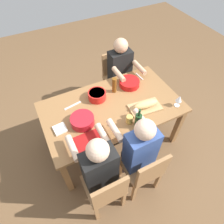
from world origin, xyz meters
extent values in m
plane|color=brown|center=(0.00, 0.00, 0.00)|extent=(8.00, 8.00, 0.00)
cube|color=olive|center=(0.00, 0.00, 0.72)|extent=(1.75, 1.00, 0.04)
cube|color=olive|center=(-0.81, -0.44, 0.35)|extent=(0.07, 0.07, 0.70)
cube|color=olive|center=(0.81, -0.44, 0.35)|extent=(0.07, 0.07, 0.70)
cube|color=olive|center=(-0.81, 0.44, 0.35)|extent=(0.07, 0.07, 0.70)
cube|color=olive|center=(0.81, 0.44, 0.35)|extent=(0.07, 0.07, 0.70)
cube|color=#9E7044|center=(0.48, 0.74, 0.44)|extent=(0.40, 0.40, 0.03)
cube|color=#9E7044|center=(0.48, 0.92, 0.65)|extent=(0.38, 0.04, 0.40)
cube|color=#9E7044|center=(0.65, 0.57, 0.21)|extent=(0.04, 0.04, 0.42)
cube|color=#9E7044|center=(0.31, 0.57, 0.21)|extent=(0.04, 0.04, 0.42)
cube|color=#9E7044|center=(0.65, 0.91, 0.21)|extent=(0.04, 0.04, 0.42)
cube|color=#9E7044|center=(0.31, 0.91, 0.21)|extent=(0.04, 0.04, 0.42)
cylinder|color=#2D2D38|center=(0.56, 0.52, 0.23)|extent=(0.11, 0.11, 0.45)
cylinder|color=#2D2D38|center=(0.40, 0.52, 0.23)|extent=(0.11, 0.11, 0.45)
cube|color=black|center=(0.48, 0.68, 0.73)|extent=(0.34, 0.20, 0.55)
cylinder|color=tan|center=(0.65, 0.41, 0.85)|extent=(0.07, 0.30, 0.07)
cylinder|color=tan|center=(0.31, 0.41, 0.85)|extent=(0.07, 0.30, 0.07)
sphere|color=tan|center=(0.48, 0.68, 1.09)|extent=(0.21, 0.21, 0.21)
cube|color=#9E7044|center=(-0.48, -0.74, 0.44)|extent=(0.40, 0.40, 0.03)
cube|color=#9E7044|center=(-0.48, -0.92, 0.65)|extent=(0.38, 0.04, 0.40)
cube|color=#9E7044|center=(-0.65, -0.57, 0.21)|extent=(0.04, 0.04, 0.42)
cube|color=#9E7044|center=(-0.31, -0.57, 0.21)|extent=(0.04, 0.04, 0.42)
cube|color=#9E7044|center=(-0.65, -0.91, 0.21)|extent=(0.04, 0.04, 0.42)
cube|color=#9E7044|center=(-0.31, -0.91, 0.21)|extent=(0.04, 0.04, 0.42)
cylinder|color=#2D2D38|center=(-0.56, -0.52, 0.23)|extent=(0.11, 0.11, 0.45)
cylinder|color=#2D2D38|center=(-0.40, -0.52, 0.23)|extent=(0.11, 0.11, 0.45)
cube|color=black|center=(-0.48, -0.68, 0.73)|extent=(0.34, 0.20, 0.55)
cylinder|color=beige|center=(-0.65, -0.41, 0.85)|extent=(0.07, 0.30, 0.07)
cylinder|color=beige|center=(-0.31, -0.41, 0.85)|extent=(0.07, 0.30, 0.07)
sphere|color=beige|center=(-0.48, -0.68, 1.09)|extent=(0.21, 0.21, 0.21)
cube|color=#9E7044|center=(0.00, -0.74, 0.44)|extent=(0.40, 0.40, 0.03)
cube|color=#9E7044|center=(0.00, -0.92, 0.65)|extent=(0.38, 0.04, 0.40)
cube|color=#9E7044|center=(-0.17, -0.57, 0.21)|extent=(0.04, 0.04, 0.42)
cube|color=#9E7044|center=(0.17, -0.57, 0.21)|extent=(0.04, 0.04, 0.42)
cube|color=#9E7044|center=(-0.17, -0.91, 0.21)|extent=(0.04, 0.04, 0.42)
cube|color=#9E7044|center=(0.17, -0.91, 0.21)|extent=(0.04, 0.04, 0.42)
cylinder|color=#2D2D38|center=(-0.08, -0.52, 0.23)|extent=(0.11, 0.11, 0.45)
cylinder|color=#2D2D38|center=(0.08, -0.52, 0.23)|extent=(0.11, 0.11, 0.45)
cube|color=#334C8C|center=(0.00, -0.68, 0.73)|extent=(0.34, 0.20, 0.55)
cylinder|color=beige|center=(-0.17, -0.41, 0.85)|extent=(0.07, 0.30, 0.07)
cylinder|color=beige|center=(0.17, -0.41, 0.85)|extent=(0.07, 0.30, 0.07)
sphere|color=beige|center=(0.00, -0.68, 1.09)|extent=(0.21, 0.21, 0.21)
cylinder|color=#B21923|center=(-0.43, -0.09, 0.79)|extent=(0.28, 0.28, 0.10)
cylinder|color=beige|center=(-0.43, -0.09, 0.83)|extent=(0.24, 0.24, 0.04)
cylinder|color=red|center=(-0.11, 0.21, 0.79)|extent=(0.23, 0.23, 0.11)
cylinder|color=#669E33|center=(-0.11, 0.21, 0.83)|extent=(0.20, 0.20, 0.04)
cylinder|color=red|center=(0.39, 0.25, 0.78)|extent=(0.28, 0.28, 0.08)
cylinder|color=orange|center=(0.39, 0.25, 0.81)|extent=(0.24, 0.24, 0.03)
cube|color=tan|center=(0.36, -0.21, 0.75)|extent=(0.42, 0.26, 0.02)
ellipsoid|color=tan|center=(0.36, -0.21, 0.81)|extent=(0.33, 0.14, 0.09)
cylinder|color=#193819|center=(0.12, -0.41, 0.84)|extent=(0.08, 0.08, 0.20)
cylinder|color=#193819|center=(0.12, -0.41, 0.98)|extent=(0.03, 0.03, 0.09)
cylinder|color=brown|center=(0.15, 0.23, 0.85)|extent=(0.06, 0.06, 0.22)
cylinder|color=silver|center=(0.74, -0.36, 0.74)|extent=(0.07, 0.07, 0.01)
cylinder|color=silver|center=(0.74, -0.36, 0.78)|extent=(0.01, 0.01, 0.07)
cone|color=silver|center=(0.74, -0.36, 0.86)|extent=(0.08, 0.08, 0.08)
cube|color=silver|center=(0.62, 0.34, 0.74)|extent=(0.03, 0.17, 0.01)
cube|color=maroon|center=(-0.48, -0.34, 0.74)|extent=(0.32, 0.23, 0.01)
cylinder|color=gold|center=(0.07, -0.31, 0.79)|extent=(0.08, 0.08, 0.10)
cube|color=silver|center=(-0.14, -0.34, 0.74)|extent=(0.03, 0.17, 0.01)
cube|color=silver|center=(-0.44, 0.23, 0.74)|extent=(0.23, 0.06, 0.01)
cube|color=white|center=(-0.69, -0.05, 0.75)|extent=(0.15, 0.15, 0.02)
camera|label=1|loc=(-0.75, -1.48, 2.58)|focal=31.40mm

